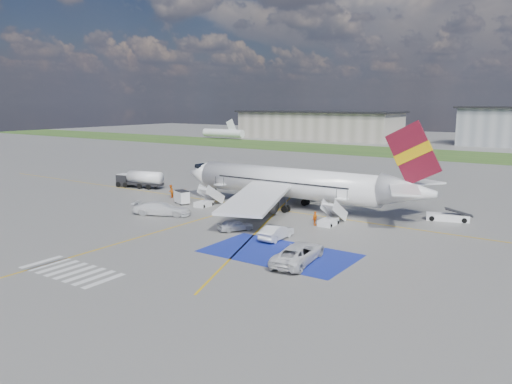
# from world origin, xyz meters

# --- Properties ---
(ground) EXTENTS (400.00, 400.00, 0.00)m
(ground) POSITION_xyz_m (0.00, 0.00, 0.00)
(ground) COLOR #60605E
(ground) RESTS_ON ground
(grass_strip) EXTENTS (400.00, 30.00, 0.01)m
(grass_strip) POSITION_xyz_m (0.00, 95.00, 0.01)
(grass_strip) COLOR #2D4C1E
(grass_strip) RESTS_ON ground
(taxiway_line_main) EXTENTS (120.00, 0.20, 0.01)m
(taxiway_line_main) POSITION_xyz_m (0.00, 12.00, 0.01)
(taxiway_line_main) COLOR gold
(taxiway_line_main) RESTS_ON ground
(taxiway_line_cross) EXTENTS (0.20, 60.00, 0.01)m
(taxiway_line_cross) POSITION_xyz_m (-5.00, -10.00, 0.01)
(taxiway_line_cross) COLOR gold
(taxiway_line_cross) RESTS_ON ground
(taxiway_line_diag) EXTENTS (20.71, 56.45, 0.01)m
(taxiway_line_diag) POSITION_xyz_m (0.00, 12.00, 0.01)
(taxiway_line_diag) COLOR gold
(taxiway_line_diag) RESTS_ON ground
(staging_box) EXTENTS (14.00, 8.00, 0.01)m
(staging_box) POSITION_xyz_m (10.00, -4.00, 0.01)
(staging_box) COLOR navy
(staging_box) RESTS_ON ground
(crosswalk) EXTENTS (9.00, 4.00, 0.01)m
(crosswalk) POSITION_xyz_m (-1.80, -18.00, 0.01)
(crosswalk) COLOR silver
(crosswalk) RESTS_ON ground
(terminal_west) EXTENTS (60.00, 22.00, 10.00)m
(terminal_west) POSITION_xyz_m (-55.00, 130.00, 5.00)
(terminal_west) COLOR gray
(terminal_west) RESTS_ON ground
(airliner) EXTENTS (36.81, 32.95, 11.92)m
(airliner) POSITION_xyz_m (1.51, 14.00, 3.39)
(airliner) COLOR white
(airliner) RESTS_ON ground
(airstairs_fwd) EXTENTS (1.90, 5.20, 3.60)m
(airstairs_fwd) POSITION_xyz_m (-9.50, 8.70, 0.62)
(airstairs_fwd) COLOR white
(airstairs_fwd) RESTS_ON ground
(airstairs_aft) EXTENTS (1.90, 5.20, 3.60)m
(airstairs_aft) POSITION_xyz_m (9.00, 8.70, 0.62)
(airstairs_aft) COLOR white
(airstairs_aft) RESTS_ON ground
(fuel_tanker) EXTENTS (8.39, 3.68, 2.78)m
(fuel_tanker) POSITION_xyz_m (-27.79, 13.85, 1.17)
(fuel_tanker) COLOR black
(fuel_tanker) RESTS_ON ground
(gpu_cart) EXTENTS (2.60, 2.15, 1.87)m
(gpu_cart) POSITION_xyz_m (-13.18, 7.99, 0.84)
(gpu_cart) COLOR white
(gpu_cart) RESTS_ON ground
(belt_loader) EXTENTS (5.34, 3.11, 1.54)m
(belt_loader) POSITION_xyz_m (19.75, 18.37, 0.38)
(belt_loader) COLOR white
(belt_loader) RESTS_ON ground
(car_silver_a) EXTENTS (3.39, 4.16, 1.33)m
(car_silver_a) POSITION_xyz_m (1.68, 0.39, 0.67)
(car_silver_a) COLOR silver
(car_silver_a) RESTS_ON ground
(car_silver_b) EXTENTS (1.62, 4.61, 1.52)m
(car_silver_b) POSITION_xyz_m (7.25, -0.06, 0.76)
(car_silver_b) COLOR #B6B9BE
(car_silver_b) RESTS_ON ground
(van_white_a) EXTENTS (3.49, 6.18, 2.20)m
(van_white_a) POSITION_xyz_m (12.76, -5.24, 1.10)
(van_white_a) COLOR silver
(van_white_a) RESTS_ON ground
(van_white_b) EXTENTS (5.92, 4.15, 2.15)m
(van_white_b) POSITION_xyz_m (-10.47, 1.36, 1.07)
(van_white_b) COLOR white
(van_white_b) RESTS_ON ground
(crew_fwd) EXTENTS (0.77, 0.78, 1.82)m
(crew_fwd) POSITION_xyz_m (-13.59, 9.05, 0.91)
(crew_fwd) COLOR orange
(crew_fwd) RESTS_ON ground
(crew_nose) EXTENTS (1.08, 1.16, 1.92)m
(crew_nose) POSITION_xyz_m (-17.53, 10.32, 0.96)
(crew_nose) COLOR #E05D0B
(crew_nose) RESTS_ON ground
(crew_aft) EXTENTS (0.42, 0.97, 1.64)m
(crew_aft) POSITION_xyz_m (7.78, 7.35, 0.82)
(crew_aft) COLOR orange
(crew_aft) RESTS_ON ground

